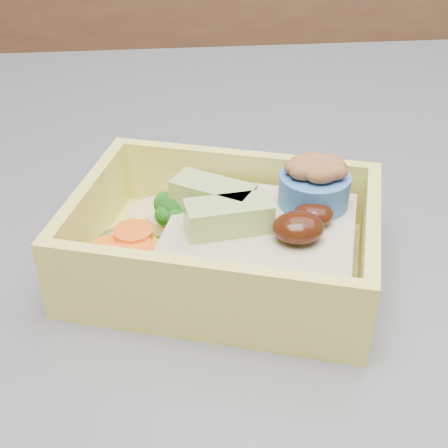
{
  "coord_description": "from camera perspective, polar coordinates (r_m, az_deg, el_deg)",
  "views": [
    {
      "loc": [
        0.11,
        -0.41,
        1.16
      ],
      "look_at": [
        0.14,
        -0.11,
        0.95
      ],
      "focal_mm": 50.0,
      "sensor_mm": 36.0,
      "label": 1
    }
  ],
  "objects": [
    {
      "name": "bento_box",
      "position": [
        0.38,
        0.91,
        -1.36
      ],
      "size": [
        0.21,
        0.18,
        0.07
      ],
      "rotation": [
        0.0,
        0.0,
        -0.31
      ],
      "color": "#ECE561",
      "rests_on": "island"
    }
  ]
}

